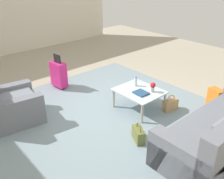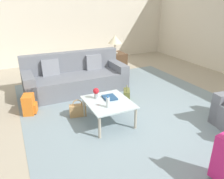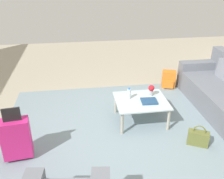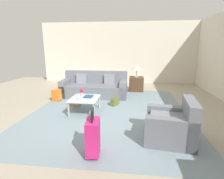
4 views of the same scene
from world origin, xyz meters
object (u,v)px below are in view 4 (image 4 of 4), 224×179
(coffee_table_book, at_px, (88,96))
(backpack_orange, at_px, (57,95))
(table_lamp, at_px, (137,67))
(side_table, at_px, (136,84))
(couch, at_px, (95,88))
(water_bottle, at_px, (79,97))
(suitcase_magenta, at_px, (93,136))
(armchair, at_px, (173,126))
(coffee_table, at_px, (85,100))
(flower_vase, at_px, (82,92))
(handbag_tan, at_px, (75,102))
(handbag_olive, at_px, (115,101))

(coffee_table_book, xyz_separation_m, backpack_orange, (-0.88, -1.37, -0.25))
(table_lamp, height_order, backpack_orange, table_lamp)
(coffee_table_book, relative_size, side_table, 0.45)
(couch, distance_m, table_lamp, 2.01)
(water_bottle, xyz_separation_m, suitcase_magenta, (1.80, 0.80, -0.17))
(armchair, height_order, coffee_table, armchair)
(side_table, bearing_deg, coffee_table_book, -27.92)
(coffee_table_book, xyz_separation_m, table_lamp, (-2.68, 1.42, 0.57))
(coffee_table, distance_m, coffee_table_book, 0.16)
(flower_vase, xyz_separation_m, table_lamp, (-2.58, 1.65, 0.46))
(coffee_table, bearing_deg, suitcase_magenta, 19.29)
(couch, relative_size, backpack_orange, 6.15)
(suitcase_magenta, bearing_deg, side_table, 170.54)
(couch, distance_m, side_table, 1.88)
(water_bottle, distance_m, backpack_orange, 1.72)
(coffee_table_book, distance_m, suitcase_magenta, 2.21)
(armchair, distance_m, water_bottle, 2.54)
(handbag_tan, bearing_deg, coffee_table_book, 56.12)
(suitcase_magenta, relative_size, handbag_tan, 2.37)
(table_lamp, distance_m, handbag_tan, 3.16)
(coffee_table_book, bearing_deg, table_lamp, 155.66)
(handbag_tan, bearing_deg, couch, 165.28)
(coffee_table, distance_m, handbag_olive, 1.11)
(side_table, relative_size, backpack_orange, 1.50)
(coffee_table_book, bearing_deg, armchair, 59.21)
(coffee_table_book, height_order, flower_vase, flower_vase)
(handbag_olive, bearing_deg, coffee_table, -47.13)
(armchair, bearing_deg, couch, -143.91)
(water_bottle, height_order, table_lamp, table_lamp)
(handbag_tan, bearing_deg, coffee_table, 43.38)
(couch, height_order, side_table, couch)
(coffee_table, height_order, handbag_tan, coffee_table)
(suitcase_magenta, xyz_separation_m, handbag_olive, (-2.73, 0.09, -0.23))
(coffee_table, distance_m, suitcase_magenta, 2.12)
(coffee_table_book, height_order, suitcase_magenta, suitcase_magenta)
(armchair, xyz_separation_m, coffee_table_book, (-1.43, -2.09, 0.15))
(couch, distance_m, handbag_olive, 1.40)
(handbag_olive, bearing_deg, suitcase_magenta, -1.91)
(couch, distance_m, flower_vase, 1.60)
(armchair, height_order, flower_vase, armchair)
(coffee_table, height_order, backpack_orange, coffee_table)
(armchair, distance_m, backpack_orange, 4.16)
(table_lamp, relative_size, handbag_olive, 1.52)
(water_bottle, distance_m, table_lamp, 3.43)
(water_bottle, bearing_deg, armchair, 63.96)
(coffee_table_book, distance_m, side_table, 3.04)
(flower_vase, height_order, handbag_olive, flower_vase)
(flower_vase, height_order, side_table, flower_vase)
(armchair, height_order, handbag_olive, armchair)
(side_table, bearing_deg, backpack_orange, -57.13)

